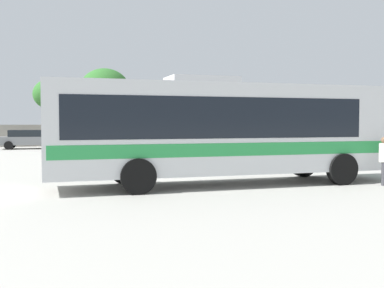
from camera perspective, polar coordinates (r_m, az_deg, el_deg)
name	(u,v)px	position (r m, az deg, el deg)	size (l,w,h in m)	color
ground_plane	(123,161)	(25.43, -8.43, -2.00)	(300.00, 300.00, 0.00)	#A3A099
perimeter_wall	(86,135)	(42.28, -12.74, 1.07)	(80.00, 0.30, 1.85)	#9E998C
coach_bus_silver_green	(223,128)	(15.40, 3.78, 1.98)	(11.74, 2.98, 3.52)	silver
attendant_by_bus_door	(384,158)	(16.45, 22.35, -1.60)	(0.45, 0.45, 1.59)	#38383D
parked_car_second_grey	(28,139)	(38.22, -19.37, 0.61)	(4.53, 2.29, 1.46)	slate
parked_car_third_red	(115,138)	(37.93, -9.33, 0.70)	(4.70, 2.26, 1.44)	red
roadside_tree_midleft	(51,94)	(47.87, -16.76, 5.80)	(3.53, 3.53, 6.29)	brown
roadside_tree_midright	(105,90)	(49.12, -10.58, 6.53)	(5.08, 5.08, 7.57)	brown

